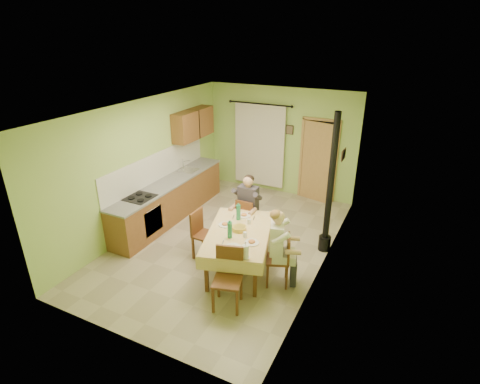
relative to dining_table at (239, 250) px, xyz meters
The scene contains 17 objects.
floor 1.02m from the dining_table, 131.14° to the left, with size 4.00×6.00×0.01m, color tan.
room_shell 1.72m from the dining_table, 131.14° to the left, with size 4.04×6.04×2.82m.
kitchen_run 2.58m from the dining_table, 154.49° to the left, with size 0.64×3.64×1.56m.
upper_cabinets 3.77m from the dining_table, 135.36° to the left, with size 0.35×1.40×0.70m, color brown.
curtain 3.90m from the dining_table, 107.97° to the left, with size 1.70×0.07×2.22m.
doorway 3.72m from the dining_table, 83.37° to the left, with size 0.96×0.24×2.15m.
dining_table is the anchor object (origin of this frame).
tableware 0.46m from the dining_table, 66.74° to the right, with size 0.98×1.47×0.33m.
chair_far 1.07m from the dining_table, 106.83° to the left, with size 0.38×0.38×0.93m.
chair_near 1.07m from the dining_table, 73.14° to the right, with size 0.54×0.54×1.00m.
chair_right 0.83m from the dining_table, ahead, with size 0.50×0.50×0.94m.
chair_left 0.76m from the dining_table, behind, with size 0.42×0.42×0.96m.
man_far 1.19m from the dining_table, 106.64° to the left, with size 0.58×0.47×1.39m.
man_right 0.96m from the dining_table, ahead, with size 0.59×0.65×1.39m.
stove_flue 1.94m from the dining_table, 45.73° to the left, with size 0.24×0.24×2.80m.
picture_back 3.95m from the dining_table, 95.76° to the left, with size 0.19×0.03×0.23m, color black.
picture_right 2.76m from the dining_table, 54.80° to the left, with size 0.03×0.31×0.21m, color brown.
Camera 1 is at (3.23, -5.97, 4.11)m, focal length 28.00 mm.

